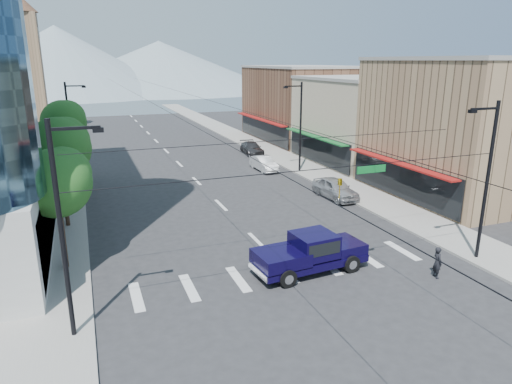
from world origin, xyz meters
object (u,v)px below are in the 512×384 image
at_px(parked_car_mid, 264,163).
at_px(parked_car_near, 335,188).
at_px(pedestrian, 437,262).
at_px(pickup_truck, 310,252).
at_px(parked_car_far, 252,148).

bearing_deg(parked_car_mid, parked_car_near, -83.04).
xyz_separation_m(pedestrian, parked_car_mid, (0.59, 25.80, -0.12)).
bearing_deg(pedestrian, pickup_truck, 74.40).
distance_m(parked_car_mid, parked_car_far, 8.65).
xyz_separation_m(pickup_truck, parked_car_mid, (6.51, 22.76, -0.38)).
bearing_deg(pickup_truck, parked_car_mid, 69.31).
xyz_separation_m(pickup_truck, parked_car_near, (8.31, 11.43, -0.27)).
xyz_separation_m(pickup_truck, pedestrian, (5.91, -3.04, -0.26)).
bearing_deg(pedestrian, parked_car_far, 7.59).
distance_m(pedestrian, parked_car_near, 14.67).
distance_m(pickup_truck, parked_car_mid, 23.68).
bearing_deg(parked_car_near, parked_car_far, 86.67).
height_order(pickup_truck, parked_car_far, pickup_truck).
bearing_deg(parked_car_near, pickup_truck, -129.34).
bearing_deg(parked_car_far, parked_car_near, -85.94).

